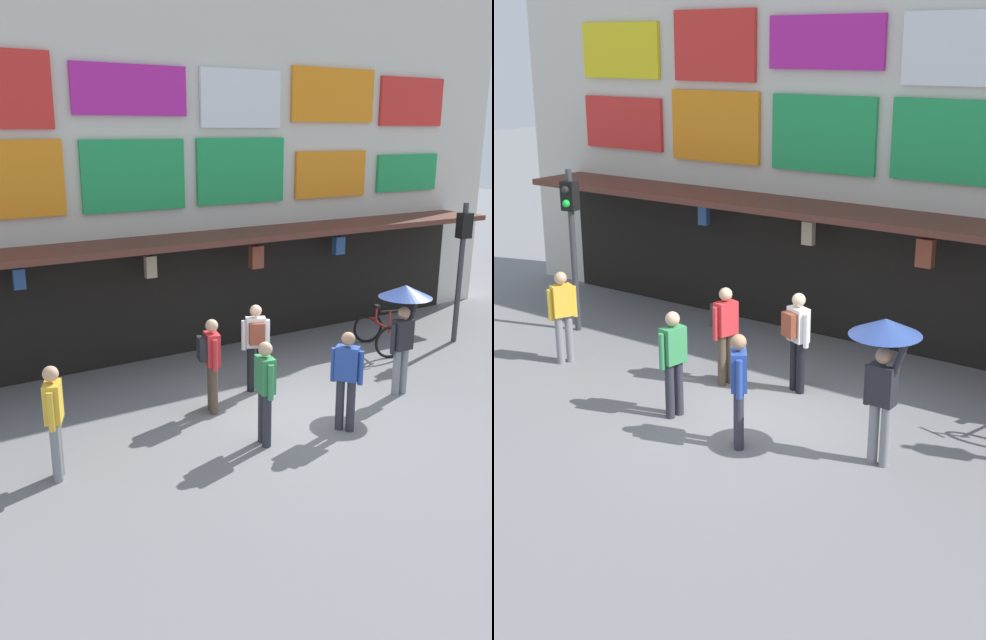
# 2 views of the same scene
# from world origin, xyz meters

# --- Properties ---
(ground_plane) EXTENTS (80.00, 80.00, 0.00)m
(ground_plane) POSITION_xyz_m (0.00, 0.00, 0.00)
(ground_plane) COLOR slate
(shopfront) EXTENTS (18.00, 2.60, 8.00)m
(shopfront) POSITION_xyz_m (-0.00, 4.57, 3.96)
(shopfront) COLOR beige
(shopfront) RESTS_ON ground
(traffic_light_far) EXTENTS (0.32, 0.35, 3.20)m
(traffic_light_far) POSITION_xyz_m (5.49, 1.44, 2.14)
(traffic_light_far) COLOR #38383D
(traffic_light_far) RESTS_ON ground
(bicycle_parked) EXTENTS (1.01, 1.31, 1.05)m
(bicycle_parked) POSITION_xyz_m (3.54, 1.87, 0.39)
(bicycle_parked) COLOR black
(bicycle_parked) RESTS_ON ground
(pedestrian_with_umbrella) EXTENTS (0.96, 0.96, 2.08)m
(pedestrian_with_umbrella) POSITION_xyz_m (2.14, -0.22, 1.64)
(pedestrian_with_umbrella) COLOR gray
(pedestrian_with_umbrella) RESTS_ON ground
(pedestrian_in_yellow) EXTENTS (0.42, 0.52, 1.68)m
(pedestrian_in_yellow) POSITION_xyz_m (-1.23, 0.88, 0.98)
(pedestrian_in_yellow) COLOR brown
(pedestrian_in_yellow) RESTS_ON ground
(pedestrian_in_blue) EXTENTS (0.35, 0.49, 1.68)m
(pedestrian_in_blue) POSITION_xyz_m (-4.14, 0.02, 0.95)
(pedestrian_in_blue) COLOR gray
(pedestrian_in_blue) RESTS_ON ground
(pedestrian_in_green) EXTENTS (0.39, 0.44, 1.68)m
(pedestrian_in_green) POSITION_xyz_m (0.29, -0.88, 0.95)
(pedestrian_in_green) COLOR #2D2D38
(pedestrian_in_green) RESTS_ON ground
(pedestrian_in_black) EXTENTS (0.28, 0.52, 1.68)m
(pedestrian_in_black) POSITION_xyz_m (-1.10, -0.61, 0.95)
(pedestrian_in_black) COLOR #2D2D38
(pedestrian_in_black) RESTS_ON ground
(pedestrian_in_purple) EXTENTS (0.49, 0.45, 1.68)m
(pedestrian_in_purple) POSITION_xyz_m (-0.08, 1.27, 0.98)
(pedestrian_in_purple) COLOR black
(pedestrian_in_purple) RESTS_ON ground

